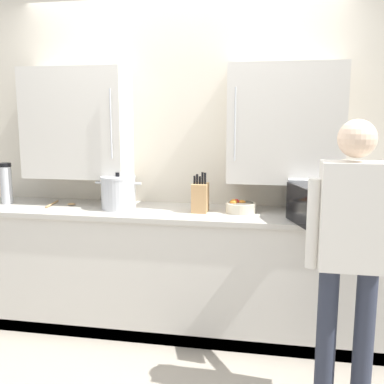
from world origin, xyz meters
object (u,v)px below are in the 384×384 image
Objects in this scene: microwave_oven at (325,197)px; person_figure at (350,241)px; knife_block at (200,197)px; thermos_flask at (6,183)px; wooden_spoon at (61,204)px; stock_pot at (118,192)px; fruit_bowl at (240,207)px.

person_figure is at bearing -85.76° from microwave_oven.
thermos_flask is (-1.56, 0.02, 0.06)m from knife_block.
thermos_flask reaches higher than wooden_spoon.
knife_block is 1.17× the size of wooden_spoon.
thermos_flask is (-0.94, 0.03, 0.04)m from stock_pot.
stock_pot is at bearing 155.75° from person_figure.
wooden_spoon is (-1.98, -0.00, -0.12)m from microwave_oven.
person_figure is (0.93, -0.70, -0.08)m from knife_block.
fruit_bowl reaches higher than wooden_spoon.
fruit_bowl is 0.67× the size of thermos_flask.
microwave_oven is 3.48× the size of fruit_bowl.
stock_pot is 0.94m from thermos_flask.
microwave_oven is 2.44m from thermos_flask.
fruit_bowl is 0.61× the size of stock_pot.
person_figure reaches higher than knife_block.
person_figure is at bearing -19.99° from wooden_spoon.
fruit_bowl is 0.14× the size of person_figure.
knife_block is 1.11m from wooden_spoon.
microwave_oven is 1.99m from wooden_spoon.
stock_pot is (-0.62, -0.01, 0.02)m from knife_block.
microwave_oven is at bearing 0.76° from fruit_bowl.
person_figure is at bearing -16.27° from thermos_flask.
microwave_oven is 0.75m from person_figure.
stock_pot is at bearing -177.66° from fruit_bowl.
microwave_oven is 2.13× the size of stock_pot.
person_figure is at bearing -48.89° from fruit_bowl.
microwave_oven is at bearing 1.72° from stock_pot.
microwave_oven reaches higher than wooden_spoon.
microwave_oven is 2.58× the size of knife_block.
wooden_spoon is at bearing 178.10° from knife_block.
microwave_oven is at bearing 0.08° from wooden_spoon.
thermos_flask reaches higher than microwave_oven.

